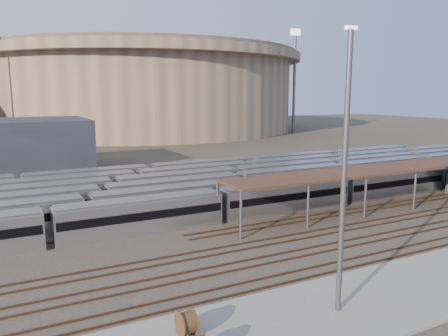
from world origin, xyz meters
TOP-DOWN VIEW (x-y plane):
  - ground at (0.00, 0.00)m, footprint 420.00×420.00m
  - apron at (-5.00, -15.00)m, footprint 50.00×9.00m
  - subway_trains at (-1.66, 18.50)m, footprint 127.52×23.90m
  - inspection_shed at (22.00, 4.00)m, footprint 60.30×6.00m
  - empty_tracks at (0.00, -5.00)m, footprint 170.00×9.62m
  - stadium at (25.00, 140.00)m, footprint 124.00×124.00m
  - floodlight_2 at (70.00, 100.00)m, footprint 4.00×1.00m
  - floodlight_3 at (-10.00, 160.00)m, footprint 4.00×1.00m
  - cable_reel_east at (-20.03, -13.41)m, footprint 0.97×1.67m
  - yard_light_pole at (-9.55, -15.16)m, footprint 0.81×0.36m

SIDE VIEW (x-z plane):
  - ground at x=0.00m, z-range 0.00..0.00m
  - empty_tracks at x=0.00m, z-range 0.00..0.18m
  - apron at x=-5.00m, z-range 0.00..0.20m
  - cable_reel_east at x=-20.03m, z-range 0.20..1.83m
  - subway_trains at x=-1.66m, z-range 0.00..3.60m
  - inspection_shed at x=22.00m, z-range 2.33..7.63m
  - yard_light_pole at x=-9.55m, z-range 0.28..19.06m
  - stadium at x=25.00m, z-range 0.22..32.72m
  - floodlight_2 at x=70.00m, z-range 1.45..39.85m
  - floodlight_3 at x=-10.00m, z-range 1.45..39.85m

